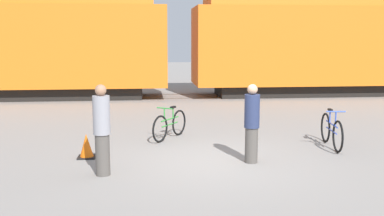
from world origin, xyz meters
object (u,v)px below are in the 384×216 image
at_px(freight_train, 180,33).
at_px(person_in_navy, 252,123).
at_px(traffic_cone, 86,147).
at_px(bicycle_green, 170,125).
at_px(bicycle_blue, 331,131).
at_px(person_in_grey, 102,130).

height_order(freight_train, person_in_navy, freight_train).
bearing_deg(traffic_cone, bicycle_green, 41.41).
bearing_deg(freight_train, person_in_navy, -86.47).
bearing_deg(bicycle_blue, traffic_cone, -176.12).
distance_m(freight_train, traffic_cone, 11.18).
bearing_deg(bicycle_green, person_in_navy, -56.82).
relative_size(bicycle_green, person_in_navy, 0.84).
relative_size(bicycle_blue, bicycle_green, 1.27).
bearing_deg(person_in_navy, person_in_grey, 55.57).
distance_m(freight_train, bicycle_blue, 10.78).
xyz_separation_m(freight_train, bicycle_blue, (2.98, -10.06, -2.48)).
height_order(person_in_navy, traffic_cone, person_in_navy).
xyz_separation_m(freight_train, bicycle_green, (-0.95, -8.72, -2.51)).
xyz_separation_m(bicycle_green, person_in_navy, (1.64, -2.50, 0.49)).
distance_m(person_in_grey, traffic_cone, 1.59).
bearing_deg(person_in_navy, bicycle_green, -12.14).
xyz_separation_m(person_in_navy, person_in_grey, (-3.12, -0.60, 0.05)).
relative_size(freight_train, person_in_navy, 16.98).
xyz_separation_m(bicycle_blue, traffic_cone, (-5.91, -0.40, -0.15)).
relative_size(bicycle_blue, person_in_grey, 1.01).
relative_size(person_in_navy, person_in_grey, 0.95).
xyz_separation_m(bicycle_blue, bicycle_green, (-3.93, 1.34, -0.03)).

